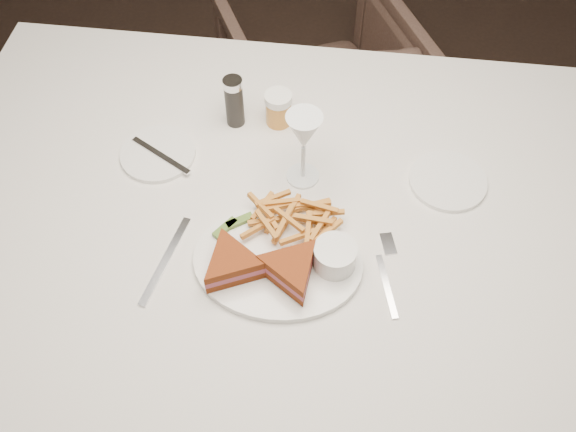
# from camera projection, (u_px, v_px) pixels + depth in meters

# --- Properties ---
(table) EXTENTS (1.58, 1.11, 0.75)m
(table) POSITION_uv_depth(u_px,v_px,m) (289.00, 300.00, 1.59)
(table) COLOR silver
(table) RESTS_ON ground
(chair_far) EXTENTS (0.74, 0.72, 0.59)m
(chair_far) POSITION_uv_depth(u_px,v_px,m) (322.00, 80.00, 2.17)
(chair_far) COLOR #4C372F
(chair_far) RESTS_ON ground
(table_setting) EXTENTS (0.77, 0.60, 0.18)m
(table_setting) POSITION_uv_depth(u_px,v_px,m) (284.00, 216.00, 1.23)
(table_setting) COLOR white
(table_setting) RESTS_ON table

